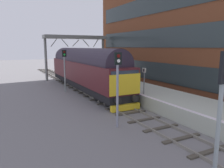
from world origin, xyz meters
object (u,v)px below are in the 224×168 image
object	(u,v)px
diesel_locomotive	(84,68)
signal_post_mid	(118,82)
signal_post_far	(65,66)
platform_number_sign	(144,77)
waiting_passenger	(119,73)
signal_post_near	(221,106)

from	to	relation	value
diesel_locomotive	signal_post_mid	distance (m)	11.76
signal_post_far	platform_number_sign	size ratio (longest dim) A/B	2.11
diesel_locomotive	platform_number_sign	distance (m)	8.55
diesel_locomotive	signal_post_far	bearing A→B (deg)	177.74
platform_number_sign	waiting_passenger	size ratio (longest dim) A/B	1.29
signal_post_near	waiting_passenger	xyz separation A→B (m)	(5.22, 15.93, -1.01)
signal_post_mid	signal_post_far	xyz separation A→B (m)	(-0.00, 11.63, -0.00)
signal_post_mid	platform_number_sign	world-z (taller)	signal_post_mid
signal_post_mid	signal_post_far	bearing A→B (deg)	90.00
platform_number_sign	waiting_passenger	world-z (taller)	platform_number_sign
waiting_passenger	signal_post_far	bearing A→B (deg)	74.67
diesel_locomotive	signal_post_mid	size ratio (longest dim) A/B	4.00
diesel_locomotive	waiting_passenger	size ratio (longest dim) A/B	10.96
signal_post_far	platform_number_sign	xyz separation A→B (m)	(4.22, -8.39, -0.39)
signal_post_mid	platform_number_sign	xyz separation A→B (m)	(4.22, 3.25, -0.39)
diesel_locomotive	platform_number_sign	world-z (taller)	diesel_locomotive
signal_post_near	waiting_passenger	world-z (taller)	signal_post_near
signal_post_mid	waiting_passenger	world-z (taller)	signal_post_mid
diesel_locomotive	signal_post_mid	xyz separation A→B (m)	(-2.18, -11.55, 0.32)
diesel_locomotive	signal_post_far	size ratio (longest dim) A/B	4.00
signal_post_far	waiting_passenger	xyz separation A→B (m)	(5.22, -2.40, -0.80)
signal_post_near	waiting_passenger	size ratio (longest dim) A/B	2.85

